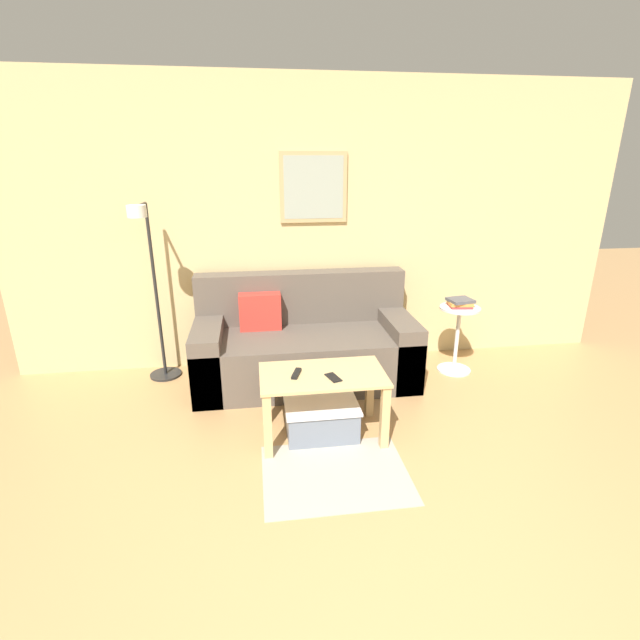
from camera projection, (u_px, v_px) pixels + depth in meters
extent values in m
cube|color=tan|center=(323.00, 228.00, 4.21)|extent=(5.60, 0.06, 2.55)
cube|color=tan|center=(314.00, 187.00, 4.04)|extent=(0.59, 0.02, 0.60)
cube|color=#939E8E|center=(314.00, 188.00, 4.03)|extent=(0.52, 0.01, 0.53)
cube|color=#A39989|center=(336.00, 474.00, 2.90)|extent=(0.91, 0.70, 0.01)
cube|color=brown|center=(306.00, 357.00, 4.06)|extent=(1.88, 0.85, 0.45)
cube|color=brown|center=(301.00, 297.00, 4.22)|extent=(1.88, 0.20, 0.46)
cube|color=brown|center=(210.00, 356.00, 3.93)|extent=(0.24, 0.85, 0.57)
cube|color=brown|center=(396.00, 345.00, 4.15)|extent=(0.24, 0.85, 0.57)
cube|color=red|center=(260.00, 312.00, 4.03)|extent=(0.36, 0.14, 0.32)
cube|color=tan|center=(323.00, 375.00, 3.17)|extent=(0.86, 0.49, 0.02)
cube|color=tan|center=(268.00, 426.00, 3.00)|extent=(0.06, 0.06, 0.46)
cube|color=tan|center=(385.00, 417.00, 3.10)|extent=(0.06, 0.06, 0.46)
cube|color=tan|center=(266.00, 395.00, 3.39)|extent=(0.06, 0.06, 0.46)
cube|color=tan|center=(370.00, 388.00, 3.49)|extent=(0.06, 0.06, 0.46)
cube|color=slate|center=(321.00, 418.00, 3.32)|extent=(0.49, 0.41, 0.23)
cube|color=silver|center=(321.00, 402.00, 3.28)|extent=(0.52, 0.44, 0.02)
cylinder|color=black|center=(166.00, 374.00, 4.22)|extent=(0.28, 0.28, 0.02)
cylinder|color=black|center=(156.00, 294.00, 3.97)|extent=(0.03, 0.03, 1.51)
cylinder|color=black|center=(141.00, 205.00, 3.57)|extent=(0.02, 0.32, 0.02)
cylinder|color=white|center=(137.00, 211.00, 3.43)|extent=(0.14, 0.14, 0.09)
cylinder|color=silver|center=(454.00, 369.00, 4.32)|extent=(0.30, 0.30, 0.01)
cylinder|color=silver|center=(457.00, 340.00, 4.22)|extent=(0.04, 0.04, 0.59)
cylinder|color=silver|center=(460.00, 308.00, 4.12)|extent=(0.36, 0.36, 0.02)
cube|color=#B73333|center=(459.00, 305.00, 4.13)|extent=(0.21, 0.20, 0.02)
cube|color=#D18438|center=(460.00, 303.00, 4.12)|extent=(0.22, 0.17, 0.03)
cube|color=#4C4C51|center=(460.00, 300.00, 4.12)|extent=(0.23, 0.21, 0.03)
cube|color=black|center=(296.00, 373.00, 3.14)|extent=(0.08, 0.16, 0.02)
cube|color=black|center=(333.00, 377.00, 3.10)|extent=(0.11, 0.15, 0.01)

